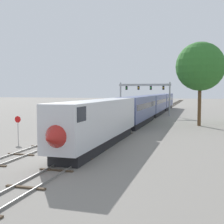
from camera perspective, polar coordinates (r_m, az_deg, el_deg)
The scene contains 7 objects.
ground_plane at distance 28.48m, azimuth -8.71°, elevation -7.65°, with size 400.00×400.00×0.00m, color gray.
track_main at distance 86.05m, azimuth 9.51°, elevation 0.23°, with size 2.60×200.00×0.16m.
track_near at distance 67.30m, azimuth 2.90°, elevation -0.78°, with size 2.60×160.00×0.16m.
passenger_train at distance 62.29m, azimuth 7.04°, elevation 1.14°, with size 3.04×85.06×4.80m.
signal_gantry at distance 70.03m, azimuth 6.21°, elevation 3.96°, with size 12.10×0.49×7.70m.
stop_sign at distance 35.89m, azimuth -17.44°, elevation -2.34°, with size 0.76×0.08×2.88m.
trackside_tree_left at distance 51.28m, azimuth 16.40°, elevation 8.27°, with size 7.90×7.90×13.64m.
Camera 1 is at (11.72, -25.31, 5.77)m, focal length 48.16 mm.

